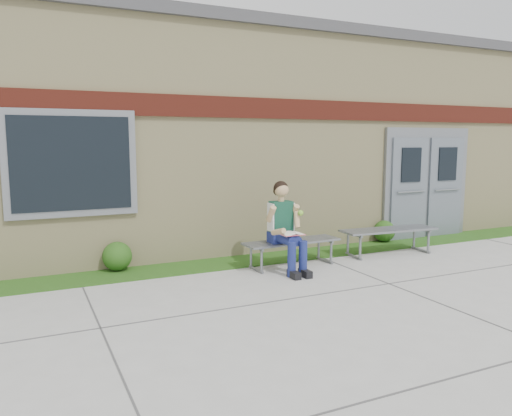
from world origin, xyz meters
TOP-DOWN VIEW (x-y plane):
  - ground at (0.00, 0.00)m, footprint 80.00×80.00m
  - grass_strip at (0.00, 2.60)m, footprint 16.00×0.80m
  - school_building at (-0.00, 5.99)m, footprint 16.20×6.22m
  - bench_left at (0.24, 2.00)m, footprint 1.65×0.51m
  - bench_right at (2.24, 2.00)m, footprint 1.84×0.64m
  - girl at (0.00, 1.78)m, footprint 0.53×0.89m
  - shrub_mid at (-2.41, 2.85)m, footprint 0.45×0.45m
  - shrub_east at (2.85, 2.85)m, footprint 0.43×0.43m

SIDE VIEW (x-z plane):
  - ground at x=0.00m, z-range 0.00..0.00m
  - grass_strip at x=0.00m, z-range 0.00..0.02m
  - shrub_east at x=2.85m, z-range 0.02..0.45m
  - shrub_mid at x=-2.41m, z-range 0.02..0.47m
  - bench_left at x=0.24m, z-range 0.12..0.54m
  - bench_right at x=2.24m, z-range 0.13..0.60m
  - girl at x=0.00m, z-range 0.01..1.42m
  - school_building at x=0.00m, z-range 0.00..4.20m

